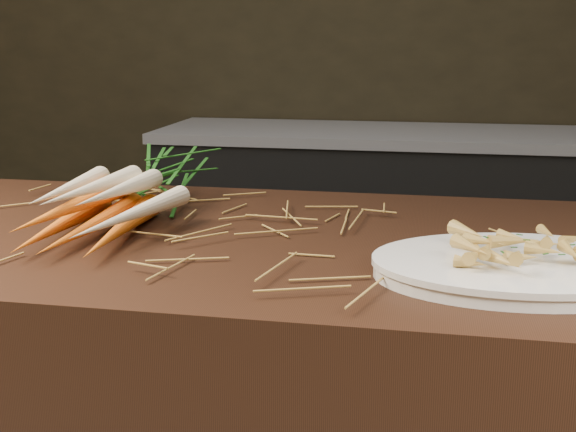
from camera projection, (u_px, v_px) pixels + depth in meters
The scene contains 5 objects.
back_counter at pixel (378, 229), 3.05m from camera, with size 1.82×0.62×0.84m.
straw_bedding at pixel (128, 223), 1.19m from camera, with size 1.40×0.60×0.02m, color olive, non-canonical shape.
root_veg_bunch at pixel (134, 186), 1.27m from camera, with size 0.22×0.58×0.11m.
serving_platter at pixel (522, 270), 0.95m from camera, with size 0.39×0.26×0.02m, color white, non-canonical shape.
roasted_veg_heap at pixel (524, 246), 0.94m from camera, with size 0.19×0.14×0.04m, color #A37F35, non-canonical shape.
Camera 1 is at (0.48, -0.78, 1.21)m, focal length 45.00 mm.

